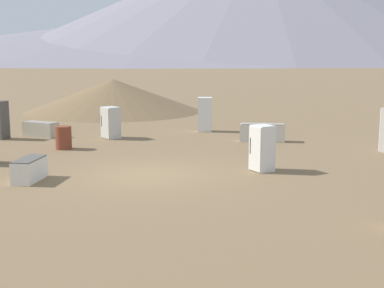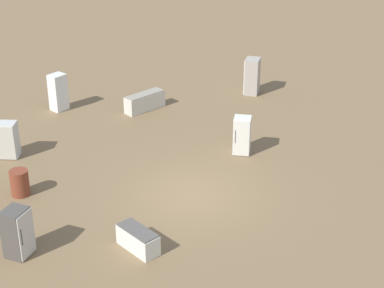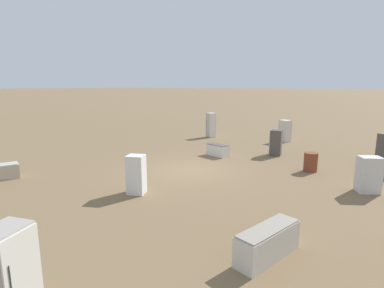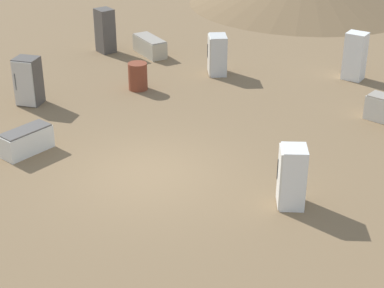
{
  "view_description": "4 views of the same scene",
  "coord_description": "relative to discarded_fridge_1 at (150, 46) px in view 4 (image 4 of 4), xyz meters",
  "views": [
    {
      "loc": [
        -1.1,
        -16.44,
        3.81
      ],
      "look_at": [
        1.35,
        -0.55,
        1.04
      ],
      "focal_mm": 50.0,
      "sensor_mm": 36.0,
      "label": 1
    },
    {
      "loc": [
        -16.29,
        -9.69,
        11.17
      ],
      "look_at": [
        0.54,
        0.32,
        1.64
      ],
      "focal_mm": 60.0,
      "sensor_mm": 36.0,
      "label": 2
    },
    {
      "loc": [
        11.91,
        7.59,
        4.05
      ],
      "look_at": [
        -0.53,
        -0.16,
        1.21
      ],
      "focal_mm": 28.0,
      "sensor_mm": 36.0,
      "label": 3
    },
    {
      "loc": [
        6.77,
        -12.61,
        7.97
      ],
      "look_at": [
        1.0,
        0.54,
        0.8
      ],
      "focal_mm": 60.0,
      "sensor_mm": 36.0,
      "label": 4
    }
  ],
  "objects": [
    {
      "name": "discarded_fridge_5",
      "position": [
        3.16,
        -0.95,
        0.37
      ],
      "size": [
        0.91,
        0.97,
        1.41
      ],
      "rotation": [
        0.0,
        0.0,
        2.06
      ],
      "color": "silver",
      "rests_on": "ground_plane"
    },
    {
      "name": "discarded_fridge_4",
      "position": [
        7.98,
        -8.46,
        0.41
      ],
      "size": [
        0.79,
        0.81,
        1.5
      ],
      "rotation": [
        0.0,
        0.0,
        1.94
      ],
      "color": "white",
      "rests_on": "ground_plane"
    },
    {
      "name": "ground_plane",
      "position": [
        4.25,
        -8.46,
        -0.34
      ],
      "size": [
        1000.0,
        1000.0,
        0.0
      ],
      "primitive_type": "plane",
      "color": "brown"
    },
    {
      "name": "discarded_fridge_3",
      "position": [
        -1.73,
        -0.38,
        0.51
      ],
      "size": [
        0.89,
        0.83,
        1.69
      ],
      "rotation": [
        0.0,
        0.0,
        1.06
      ],
      "color": "#4C4742",
      "rests_on": "ground_plane"
    },
    {
      "name": "discarded_fridge_2",
      "position": [
        -1.27,
        -5.86,
        0.42
      ],
      "size": [
        0.8,
        0.76,
        1.51
      ],
      "rotation": [
        0.0,
        0.0,
        3.29
      ],
      "color": "#4C4742",
      "rests_on": "ground_plane"
    },
    {
      "name": "discarded_fridge_1",
      "position": [
        0.0,
        0.0,
        0.0
      ],
      "size": [
        1.73,
        1.49,
        0.68
      ],
      "rotation": [
        0.0,
        0.0,
        4.09
      ],
      "color": "#B2A88E",
      "rests_on": "ground_plane"
    },
    {
      "name": "discarded_fridge_11",
      "position": [
        0.72,
        -8.69,
        0.0
      ],
      "size": [
        0.95,
        1.51,
        0.68
      ],
      "rotation": [
        0.0,
        0.0,
        6.0
      ],
      "color": "silver",
      "rests_on": "ground_plane"
    },
    {
      "name": "discarded_fridge_6",
      "position": [
        7.7,
        0.5,
        0.49
      ],
      "size": [
        0.76,
        0.71,
        1.66
      ],
      "rotation": [
        0.0,
        0.0,
        6.12
      ],
      "color": "white",
      "rests_on": "ground_plane"
    },
    {
      "name": "rusty_barrel",
      "position": [
        1.29,
        -3.39,
        0.12
      ],
      "size": [
        0.64,
        0.64,
        0.92
      ],
      "color": "brown",
      "rests_on": "ground_plane"
    }
  ]
}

